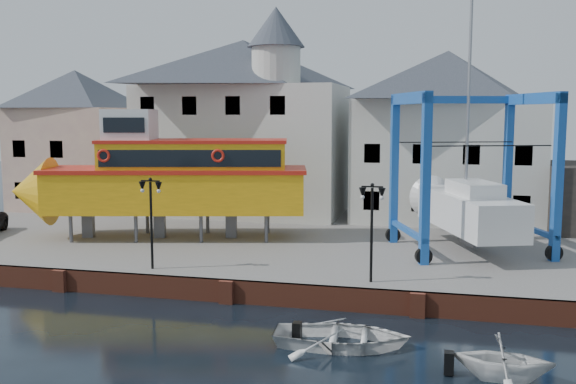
# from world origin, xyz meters

# --- Properties ---
(ground) EXTENTS (140.00, 140.00, 0.00)m
(ground) POSITION_xyz_m (0.00, 0.00, 0.00)
(ground) COLOR black
(ground) RESTS_ON ground
(hardstanding) EXTENTS (44.00, 22.00, 1.00)m
(hardstanding) POSITION_xyz_m (0.00, 11.00, 0.50)
(hardstanding) COLOR slate
(hardstanding) RESTS_ON ground
(quay_wall) EXTENTS (44.00, 0.47, 1.00)m
(quay_wall) POSITION_xyz_m (-0.00, 0.10, 0.50)
(quay_wall) COLOR brown
(quay_wall) RESTS_ON ground
(building_pink) EXTENTS (8.00, 7.00, 10.30)m
(building_pink) POSITION_xyz_m (-18.00, 18.00, 6.15)
(building_pink) COLOR tan
(building_pink) RESTS_ON hardstanding
(building_white_main) EXTENTS (14.00, 8.30, 14.00)m
(building_white_main) POSITION_xyz_m (-4.87, 18.39, 7.34)
(building_white_main) COLOR beige
(building_white_main) RESTS_ON hardstanding
(building_white_right) EXTENTS (12.00, 8.00, 11.20)m
(building_white_right) POSITION_xyz_m (9.00, 19.00, 6.60)
(building_white_right) COLOR beige
(building_white_right) RESTS_ON hardstanding
(lamp_post_left) EXTENTS (1.12, 0.32, 4.20)m
(lamp_post_left) POSITION_xyz_m (-4.00, 1.20, 4.17)
(lamp_post_left) COLOR black
(lamp_post_left) RESTS_ON hardstanding
(lamp_post_right) EXTENTS (1.12, 0.32, 4.20)m
(lamp_post_right) POSITION_xyz_m (6.00, 1.20, 4.17)
(lamp_post_right) COLOR black
(lamp_post_right) RESTS_ON hardstanding
(tour_boat) EXTENTS (17.25, 7.79, 7.31)m
(tour_boat) POSITION_xyz_m (-6.83, 8.23, 4.45)
(tour_boat) COLOR #59595E
(tour_boat) RESTS_ON hardstanding
(travel_lift) EXTENTS (8.75, 10.60, 15.59)m
(travel_lift) POSITION_xyz_m (9.89, 9.44, 3.59)
(travel_lift) COLOR #2050A4
(travel_lift) RESTS_ON hardstanding
(motorboat_b) EXTENTS (5.00, 3.76, 0.98)m
(motorboat_b) POSITION_xyz_m (5.57, -3.97, 0.00)
(motorboat_b) COLOR white
(motorboat_b) RESTS_ON ground
(motorboat_c) EXTENTS (3.08, 2.70, 1.55)m
(motorboat_c) POSITION_xyz_m (10.77, -5.63, 0.00)
(motorboat_c) COLOR white
(motorboat_c) RESTS_ON ground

